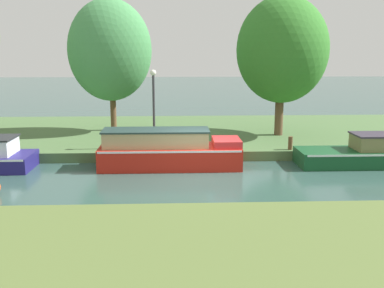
{
  "coord_description": "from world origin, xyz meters",
  "views": [
    {
      "loc": [
        -1.11,
        -15.19,
        4.36
      ],
      "look_at": [
        -0.42,
        1.2,
        0.9
      ],
      "focal_mm": 41.66,
      "sensor_mm": 36.0,
      "label": 1
    }
  ],
  "objects_px": {
    "lamp_post": "(154,100)",
    "mooring_post_near": "(290,143)",
    "red_cruiser": "(168,151)",
    "mooring_post_far": "(200,144)",
    "willow_tree_right": "(282,50)",
    "willow_tree_centre": "(110,50)"
  },
  "relations": [
    {
      "from": "willow_tree_right",
      "to": "lamp_post",
      "type": "height_order",
      "value": "willow_tree_right"
    },
    {
      "from": "red_cruiser",
      "to": "willow_tree_right",
      "type": "height_order",
      "value": "willow_tree_right"
    },
    {
      "from": "willow_tree_centre",
      "to": "lamp_post",
      "type": "height_order",
      "value": "willow_tree_centre"
    },
    {
      "from": "red_cruiser",
      "to": "mooring_post_near",
      "type": "height_order",
      "value": "red_cruiser"
    },
    {
      "from": "willow_tree_centre",
      "to": "mooring_post_near",
      "type": "relative_size",
      "value": 11.91
    },
    {
      "from": "mooring_post_near",
      "to": "lamp_post",
      "type": "bearing_deg",
      "value": 174.13
    },
    {
      "from": "red_cruiser",
      "to": "lamp_post",
      "type": "relative_size",
      "value": 1.65
    },
    {
      "from": "willow_tree_centre",
      "to": "red_cruiser",
      "type": "bearing_deg",
      "value": -63.12
    },
    {
      "from": "willow_tree_centre",
      "to": "willow_tree_right",
      "type": "xyz_separation_m",
      "value": [
        8.02,
        -1.25,
        0.02
      ]
    },
    {
      "from": "red_cruiser",
      "to": "willow_tree_centre",
      "type": "height_order",
      "value": "willow_tree_centre"
    },
    {
      "from": "red_cruiser",
      "to": "willow_tree_right",
      "type": "xyz_separation_m",
      "value": [
        5.22,
        4.28,
        3.72
      ]
    },
    {
      "from": "willow_tree_centre",
      "to": "lamp_post",
      "type": "relative_size",
      "value": 2.0
    },
    {
      "from": "willow_tree_right",
      "to": "mooring_post_far",
      "type": "bearing_deg",
      "value": -141.04
    },
    {
      "from": "red_cruiser",
      "to": "mooring_post_far",
      "type": "distance_m",
      "value": 1.69
    },
    {
      "from": "willow_tree_centre",
      "to": "mooring_post_far",
      "type": "xyz_separation_m",
      "value": [
        4.09,
        -4.44,
        -3.69
      ]
    },
    {
      "from": "lamp_post",
      "to": "mooring_post_near",
      "type": "distance_m",
      "value": 5.82
    },
    {
      "from": "willow_tree_right",
      "to": "mooring_post_near",
      "type": "relative_size",
      "value": 11.96
    },
    {
      "from": "willow_tree_centre",
      "to": "mooring_post_near",
      "type": "height_order",
      "value": "willow_tree_centre"
    },
    {
      "from": "red_cruiser",
      "to": "mooring_post_near",
      "type": "relative_size",
      "value": 9.87
    },
    {
      "from": "willow_tree_centre",
      "to": "willow_tree_right",
      "type": "distance_m",
      "value": 8.12
    },
    {
      "from": "red_cruiser",
      "to": "willow_tree_right",
      "type": "distance_m",
      "value": 7.7
    },
    {
      "from": "lamp_post",
      "to": "mooring_post_near",
      "type": "height_order",
      "value": "lamp_post"
    }
  ]
}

